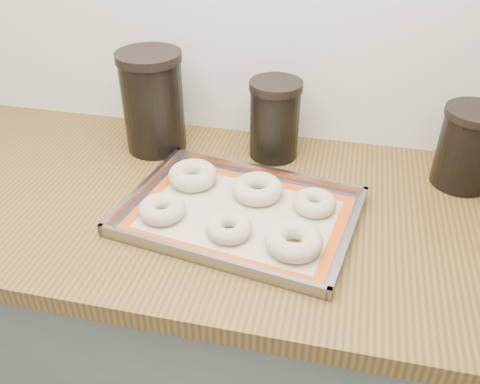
% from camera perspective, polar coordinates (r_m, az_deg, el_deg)
% --- Properties ---
extents(cabinet, '(3.00, 0.65, 0.86)m').
position_cam_1_polar(cabinet, '(1.40, 2.71, -17.41)').
color(cabinet, slate).
rests_on(cabinet, floor).
extents(countertop, '(3.06, 0.68, 0.04)m').
position_cam_1_polar(countertop, '(1.08, 3.34, -2.51)').
color(countertop, brown).
rests_on(countertop, cabinet).
extents(baking_tray, '(0.51, 0.40, 0.03)m').
position_cam_1_polar(baking_tray, '(1.04, -0.00, -2.42)').
color(baking_tray, gray).
rests_on(baking_tray, countertop).
extents(baking_mat, '(0.46, 0.35, 0.00)m').
position_cam_1_polar(baking_mat, '(1.04, 0.00, -2.50)').
color(baking_mat, '#C6B793').
rests_on(baking_mat, baking_tray).
extents(bagel_front_left, '(0.11, 0.11, 0.03)m').
position_cam_1_polar(bagel_front_left, '(1.04, -8.74, -1.93)').
color(bagel_front_left, '#C2B396').
rests_on(bagel_front_left, baking_mat).
extents(bagel_front_mid, '(0.10, 0.10, 0.03)m').
position_cam_1_polar(bagel_front_mid, '(0.98, -1.23, -4.03)').
color(bagel_front_mid, '#C2B396').
rests_on(bagel_front_mid, baking_mat).
extents(bagel_front_right, '(0.11, 0.11, 0.04)m').
position_cam_1_polar(bagel_front_right, '(0.95, 6.07, -5.51)').
color(bagel_front_right, '#C2B396').
rests_on(bagel_front_right, baking_mat).
extents(bagel_back_left, '(0.12, 0.12, 0.04)m').
position_cam_1_polar(bagel_back_left, '(1.13, -5.32, 1.88)').
color(bagel_back_left, '#C2B396').
rests_on(bagel_back_left, baking_mat).
extents(bagel_back_mid, '(0.14, 0.14, 0.04)m').
position_cam_1_polar(bagel_back_mid, '(1.09, 1.98, 0.36)').
color(bagel_back_mid, '#C2B396').
rests_on(bagel_back_mid, baking_mat).
extents(bagel_back_right, '(0.12, 0.12, 0.03)m').
position_cam_1_polar(bagel_back_right, '(1.06, 8.35, -1.20)').
color(bagel_back_right, '#C2B396').
rests_on(bagel_back_right, baking_mat).
extents(canister_left, '(0.15, 0.15, 0.24)m').
position_cam_1_polar(canister_left, '(1.25, -9.74, 9.96)').
color(canister_left, black).
rests_on(canister_left, countertop).
extents(canister_mid, '(0.12, 0.12, 0.19)m').
position_cam_1_polar(canister_mid, '(1.21, 3.91, 8.16)').
color(canister_mid, black).
rests_on(canister_mid, countertop).
extents(canister_right, '(0.13, 0.13, 0.18)m').
position_cam_1_polar(canister_right, '(1.21, 24.27, 4.59)').
color(canister_right, black).
rests_on(canister_right, countertop).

